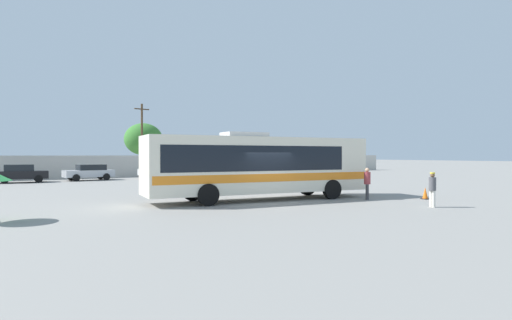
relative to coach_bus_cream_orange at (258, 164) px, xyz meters
name	(u,v)px	position (x,y,z in m)	size (l,w,h in m)	color
ground_plane	(185,188)	(-0.15, 9.12, -1.89)	(300.00, 300.00, 0.00)	gray
perimeter_wall	(119,166)	(-0.15, 26.71, -0.73)	(80.00, 0.30, 2.31)	beige
coach_bus_cream_orange	(258,164)	(0.00, 0.00, 0.00)	(12.28, 4.05, 3.53)	silver
attendant_by_bus_door	(367,182)	(5.08, -2.90, -0.93)	(0.48, 0.48, 1.69)	#38383D
passenger_waiting_on_apron	(432,187)	(5.06, -6.77, -0.98)	(0.34, 0.34, 1.59)	silver
parked_car_leftmost_black	(21,173)	(-9.48, 22.54, -1.08)	(4.09, 2.11, 1.55)	black
parked_car_second_silver	(89,172)	(-3.88, 22.79, -1.11)	(4.48, 2.27, 1.47)	#B7BABF
parked_car_third_white	(161,170)	(3.04, 22.74, -1.11)	(4.19, 2.01, 1.46)	silver
utility_pole_near	(142,138)	(2.91, 28.52, 2.38)	(1.80, 0.41, 8.18)	#4C3823
roadside_tree_midright	(143,139)	(4.07, 31.59, 2.39)	(4.57, 4.57, 6.22)	brown
traffic_cone_on_apron	(425,193)	(7.82, -4.48, -1.58)	(0.36, 0.36, 0.64)	black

